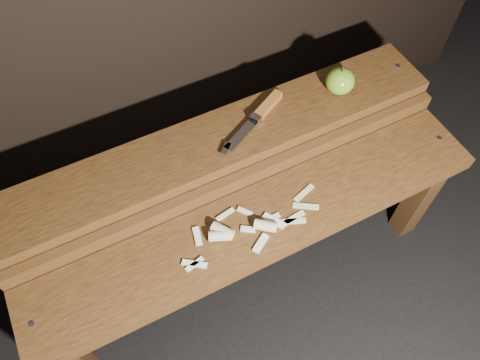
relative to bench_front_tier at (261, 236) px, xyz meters
name	(u,v)px	position (x,y,z in m)	size (l,w,h in m)	color
ground	(248,269)	(0.00, 0.06, -0.35)	(60.00, 60.00, 0.00)	black
bench_front_tier	(261,236)	(0.00, 0.00, 0.00)	(1.20, 0.20, 0.42)	#36200D
bench_rear_tier	(222,158)	(0.00, 0.23, 0.06)	(1.20, 0.21, 0.50)	#36200D
apple	(340,81)	(0.36, 0.23, 0.18)	(0.08, 0.08, 0.08)	olive
knife	(261,112)	(0.13, 0.25, 0.16)	(0.23, 0.13, 0.02)	brown
apple_scraps	(242,230)	(-0.05, 0.00, 0.08)	(0.39, 0.14, 0.03)	beige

